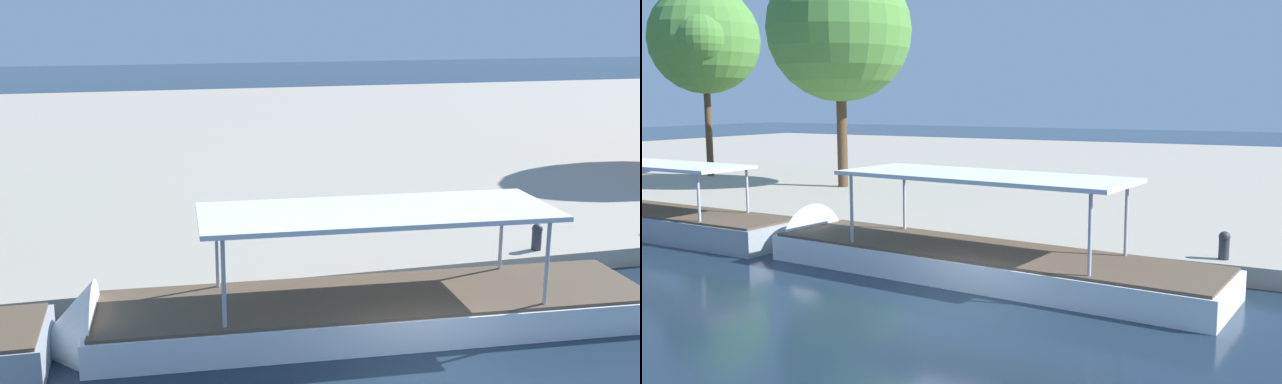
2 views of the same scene
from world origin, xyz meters
TOP-DOWN VIEW (x-y plane):
  - ground_plane at (0.00, 0.00)m, footprint 220.00×220.00m
  - dock_promenade at (0.00, 33.14)m, footprint 120.00×55.00m
  - tour_boat_1 at (-1.60, 3.31)m, footprint 15.32×4.32m
  - mooring_bollard_0 at (5.85, 6.30)m, footprint 0.33×0.33m

SIDE VIEW (x-z plane):
  - ground_plane at x=0.00m, z-range 0.00..0.00m
  - dock_promenade at x=0.00m, z-range 0.00..0.60m
  - tour_boat_1 at x=-1.60m, z-range -1.89..2.49m
  - mooring_bollard_0 at x=5.85m, z-range 0.62..1.45m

